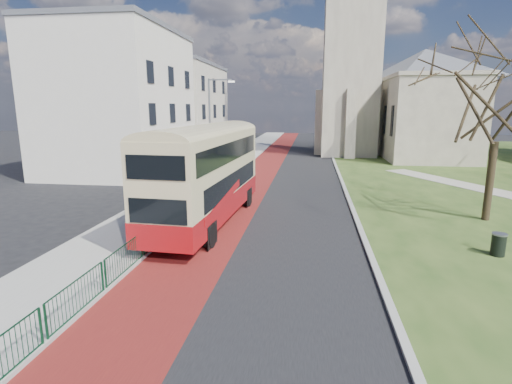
% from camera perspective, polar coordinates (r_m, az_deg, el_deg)
% --- Properties ---
extents(ground, '(160.00, 160.00, 0.00)m').
position_cam_1_polar(ground, '(15.09, -6.71, -11.27)').
color(ground, black).
rests_on(ground, ground).
extents(road_carriageway, '(9.00, 120.00, 0.01)m').
position_cam_1_polar(road_carriageway, '(33.98, 4.28, 1.94)').
color(road_carriageway, black).
rests_on(road_carriageway, ground).
extents(bus_lane, '(3.40, 120.00, 0.01)m').
position_cam_1_polar(bus_lane, '(34.25, -0.24, 2.06)').
color(bus_lane, '#591414').
rests_on(bus_lane, ground).
extents(pavement_west, '(4.00, 120.00, 0.12)m').
position_cam_1_polar(pavement_west, '(34.98, -6.41, 2.28)').
color(pavement_west, gray).
rests_on(pavement_west, ground).
extents(kerb_west, '(0.25, 120.00, 0.13)m').
position_cam_1_polar(kerb_west, '(34.54, -3.20, 2.23)').
color(kerb_west, '#999993').
rests_on(kerb_west, ground).
extents(kerb_east, '(0.25, 80.00, 0.13)m').
position_cam_1_polar(kerb_east, '(35.96, 11.83, 2.38)').
color(kerb_east, '#999993').
rests_on(kerb_east, ground).
extents(pedestrian_railing, '(0.07, 24.00, 1.12)m').
position_cam_1_polar(pedestrian_railing, '(19.36, -12.25, -4.43)').
color(pedestrian_railing, '#0D3A21').
rests_on(pedestrian_railing, ground).
extents(gothic_church, '(16.38, 18.00, 40.00)m').
position_cam_1_polar(gothic_church, '(52.65, 18.76, 19.29)').
color(gothic_church, gray).
rests_on(gothic_church, ground).
extents(street_block_near, '(10.30, 14.30, 13.00)m').
position_cam_1_polar(street_block_near, '(39.53, -18.94, 12.24)').
color(street_block_near, beige).
rests_on(street_block_near, ground).
extents(street_block_far, '(10.30, 16.30, 11.50)m').
position_cam_1_polar(street_block_far, '(54.32, -11.18, 11.64)').
color(street_block_far, '#BAB39D').
rests_on(street_block_far, ground).
extents(streetlamp, '(2.13, 0.18, 8.00)m').
position_cam_1_polar(streetlamp, '(32.41, -6.35, 9.58)').
color(streetlamp, gray).
rests_on(streetlamp, pavement_west).
extents(bus, '(3.40, 11.84, 4.89)m').
position_cam_1_polar(bus, '(20.49, -7.04, 3.09)').
color(bus, maroon).
rests_on(bus, ground).
extents(winter_tree_near, '(9.55, 9.55, 10.74)m').
position_cam_1_polar(winter_tree_near, '(24.04, 31.81, 13.97)').
color(winter_tree_near, '#2F2517').
rests_on(winter_tree_near, grass_green).
extents(litter_bin, '(0.69, 0.69, 0.93)m').
position_cam_1_polar(litter_bin, '(19.00, 31.33, -6.41)').
color(litter_bin, black).
rests_on(litter_bin, grass_green).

